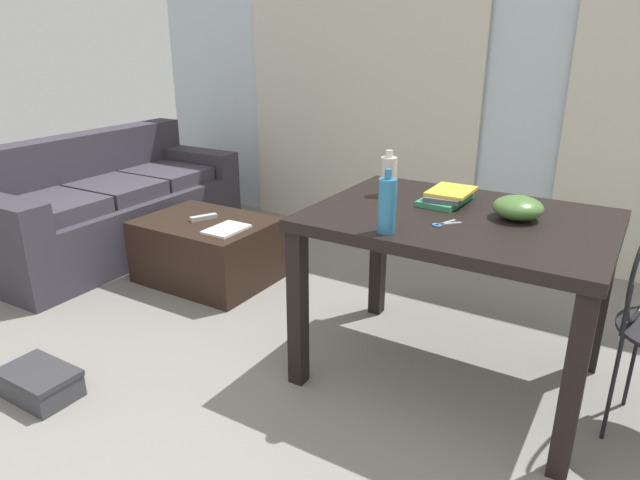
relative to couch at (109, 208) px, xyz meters
The scene contains 14 objects.
ground_plane 2.57m from the couch, 13.08° to the right, with size 7.72×7.72×0.00m, color gray.
wall_back 3.01m from the couch, 29.95° to the left, with size 6.28×0.10×2.44m, color silver.
curtains 2.91m from the couch, 28.46° to the left, with size 4.29×0.03×2.05m.
couch is the anchor object (origin of this frame).
coffee_table 0.98m from the couch, ahead, with size 0.80×0.60×0.40m.
craft_table 2.68m from the couch, ahead, with size 1.21×0.89×0.77m.
bottle_near 2.61m from the couch, 14.76° to the right, with size 0.07×0.07×0.24m.
bottle_far 2.32m from the couch, ahead, with size 0.07×0.07×0.21m.
bowl 2.90m from the couch, ahead, with size 0.20×0.20×0.09m, color #477033.
book_stack 2.58m from the couch, ahead, with size 0.20×0.29×0.06m.
scissors 2.70m from the couch, ahead, with size 0.10×0.12×0.00m.
tv_remote_primary 0.96m from the couch, ahead, with size 0.04×0.17×0.03m, color #B7B7B2.
magazine 1.22m from the couch, ahead, with size 0.18×0.26×0.01m, color silver.
shoebox 1.83m from the couch, 48.85° to the right, with size 0.34×0.22×0.13m.
Camera 1 is at (0.81, -0.70, 1.48)m, focal length 31.47 mm.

